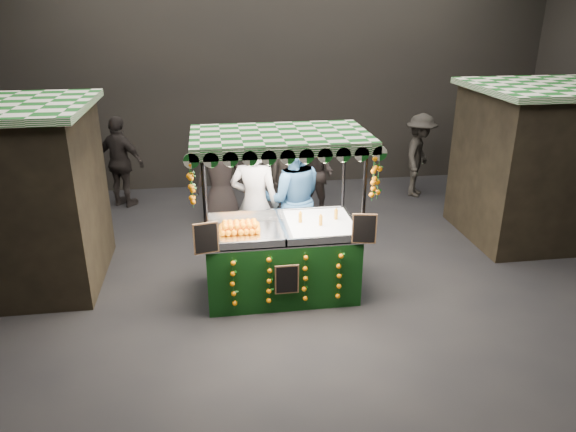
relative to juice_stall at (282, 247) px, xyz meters
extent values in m
plane|color=black|center=(0.44, -0.09, -0.71)|extent=(12.00, 12.00, 0.00)
cube|color=black|center=(0.44, 4.91, 1.79)|extent=(12.00, 0.10, 5.00)
cube|color=black|center=(0.44, -5.09, 1.79)|extent=(12.00, 0.10, 5.00)
cube|color=black|center=(4.84, 1.41, 0.54)|extent=(2.80, 2.00, 2.50)
cube|color=#135919|center=(4.84, 1.41, 1.84)|extent=(3.00, 2.20, 0.10)
cube|color=black|center=(-0.01, 0.04, -0.25)|extent=(2.03, 1.11, 0.92)
cube|color=silver|center=(-0.01, 0.04, 0.23)|extent=(2.03, 1.11, 0.04)
cylinder|color=black|center=(-1.00, -0.49, 0.40)|extent=(0.05, 0.05, 2.21)
cylinder|color=black|center=(0.97, -0.49, 0.40)|extent=(0.05, 0.05, 2.21)
cylinder|color=black|center=(-1.00, 0.56, 0.40)|extent=(0.05, 0.05, 2.21)
cylinder|color=black|center=(0.97, 0.56, 0.40)|extent=(0.05, 0.05, 2.21)
cube|color=#135919|center=(-0.01, 0.04, 1.54)|extent=(2.26, 1.34, 0.07)
cube|color=silver|center=(0.54, 0.04, 0.29)|extent=(0.90, 0.99, 0.07)
cube|color=black|center=(-1.01, -0.54, 0.44)|extent=(0.31, 0.09, 0.41)
cube|color=black|center=(0.98, -0.54, 0.44)|extent=(0.31, 0.09, 0.41)
cube|color=black|center=(-0.01, -0.55, -0.20)|extent=(0.31, 0.02, 0.41)
imported|color=gray|center=(-0.28, 0.89, 0.31)|extent=(0.86, 0.70, 2.03)
imported|color=navy|center=(0.29, 1.01, 0.32)|extent=(1.02, 0.80, 2.06)
imported|color=#2A2522|center=(0.43, 2.72, 0.14)|extent=(0.73, 0.62, 1.69)
imported|color=black|center=(1.02, 2.88, 0.12)|extent=(1.01, 1.01, 1.65)
imported|color=black|center=(-2.65, 3.92, 0.19)|extent=(1.13, 0.92, 1.80)
imported|color=#2C2824|center=(3.37, 3.67, 0.16)|extent=(1.14, 1.29, 1.73)
imported|color=#2C2524|center=(-0.75, 2.76, 0.18)|extent=(0.95, 0.70, 1.77)
imported|color=black|center=(4.94, 2.18, 0.05)|extent=(1.15, 1.42, 1.52)
camera|label=1|loc=(-0.89, -6.60, 3.13)|focal=33.52mm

